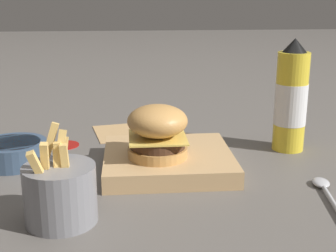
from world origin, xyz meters
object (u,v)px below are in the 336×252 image
object	(u,v)px
serving_board	(168,160)
ketchup_bottle	(291,100)
fries_basket	(60,192)
burger	(158,131)
side_bowl	(13,152)
spoon	(325,190)

from	to	relation	value
serving_board	ketchup_bottle	size ratio (longest dim) A/B	1.02
serving_board	fries_basket	distance (m)	0.26
ketchup_bottle	fries_basket	xyz separation A→B (m)	(0.43, 0.28, -0.06)
ketchup_bottle	fries_basket	size ratio (longest dim) A/B	1.59
burger	fries_basket	xyz separation A→B (m)	(0.15, 0.17, -0.03)
serving_board	side_bowl	world-z (taller)	side_bowl
ketchup_bottle	fries_basket	distance (m)	0.51
ketchup_bottle	serving_board	bearing A→B (deg)	18.94
side_bowl	spoon	size ratio (longest dim) A/B	0.72
fries_basket	side_bowl	bearing A→B (deg)	-63.38
ketchup_bottle	spoon	distance (m)	0.24
serving_board	ketchup_bottle	bearing A→B (deg)	-161.06
side_bowl	burger	bearing A→B (deg)	164.82
serving_board	spoon	distance (m)	0.28
serving_board	spoon	bearing A→B (deg)	151.99
serving_board	side_bowl	size ratio (longest dim) A/B	1.84
burger	ketchup_bottle	xyz separation A→B (m)	(-0.28, -0.11, 0.03)
spoon	burger	bearing A→B (deg)	76.74
side_bowl	ketchup_bottle	bearing A→B (deg)	-176.07
serving_board	burger	bearing A→B (deg)	48.02
spoon	ketchup_bottle	bearing A→B (deg)	6.02
burger	ketchup_bottle	world-z (taller)	ketchup_bottle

